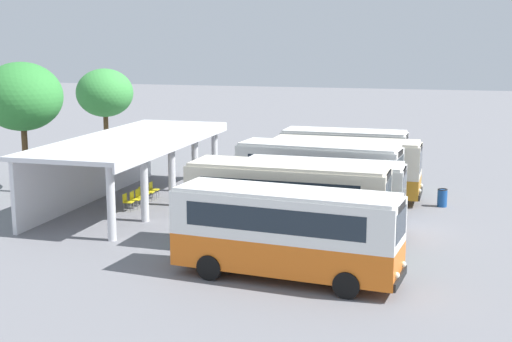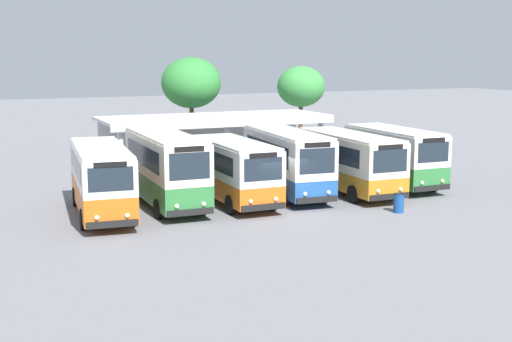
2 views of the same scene
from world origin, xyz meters
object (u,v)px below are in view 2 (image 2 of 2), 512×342
object	(u,v)px
waiting_chair_second_from_end	(201,163)
waiting_chair_far_end_seat	(235,160)
city_bus_nearest_orange	(101,177)
city_bus_middle_cream	(235,169)
waiting_chair_middle_seat	(210,162)
litter_bin_apron	(399,203)
waiting_chair_fourth_seat	(218,161)
city_bus_fifth_blue	(349,160)
city_bus_far_end_green	(394,155)
waiting_chair_end_by_column	(191,163)
waiting_chair_fifth_seat	(227,161)
city_bus_second_in_row	(166,167)
city_bus_fourth_amber	(287,160)

from	to	relation	value
waiting_chair_second_from_end	waiting_chair_far_end_seat	size ratio (longest dim) A/B	1.00
city_bus_nearest_orange	city_bus_middle_cream	bearing A→B (deg)	-0.54
waiting_chair_second_from_end	waiting_chair_middle_seat	distance (m)	0.59
city_bus_nearest_orange	litter_bin_apron	size ratio (longest dim) A/B	9.00
city_bus_nearest_orange	waiting_chair_second_from_end	size ratio (longest dim) A/B	9.42
waiting_chair_second_from_end	waiting_chair_fourth_seat	bearing A→B (deg)	4.47
city_bus_middle_cream	waiting_chair_far_end_seat	bearing A→B (deg)	67.49
waiting_chair_second_from_end	city_bus_fifth_blue	bearing A→B (deg)	-63.43
waiting_chair_middle_seat	waiting_chair_fourth_seat	distance (m)	0.60
city_bus_far_end_green	litter_bin_apron	world-z (taller)	city_bus_far_end_green
waiting_chair_far_end_seat	city_bus_far_end_green	bearing A→B (deg)	-58.15
litter_bin_apron	city_bus_middle_cream	bearing A→B (deg)	141.42
city_bus_middle_cream	city_bus_fifth_blue	bearing A→B (deg)	0.01
city_bus_nearest_orange	city_bus_fifth_blue	distance (m)	12.96
waiting_chair_far_end_seat	litter_bin_apron	size ratio (longest dim) A/B	0.96
waiting_chair_end_by_column	waiting_chair_fifth_seat	distance (m)	2.37
city_bus_fifth_blue	waiting_chair_fourth_seat	distance (m)	10.48
litter_bin_apron	waiting_chair_end_by_column	bearing A→B (deg)	109.26
waiting_chair_fifth_seat	city_bus_second_in_row	bearing A→B (deg)	-126.72
city_bus_fifth_blue	waiting_chair_middle_seat	xyz separation A→B (m)	(-4.24, 9.64, -1.22)
waiting_chair_fifth_seat	waiting_chair_far_end_seat	world-z (taller)	same
city_bus_far_end_green	waiting_chair_end_by_column	xyz separation A→B (m)	(-8.66, 9.21, -1.25)
city_bus_far_end_green	waiting_chair_fourth_seat	xyz separation A→B (m)	(-6.88, 9.21, -1.25)
city_bus_far_end_green	waiting_chair_second_from_end	world-z (taller)	city_bus_far_end_green
waiting_chair_far_end_seat	waiting_chair_fifth_seat	bearing A→B (deg)	179.32
waiting_chair_end_by_column	waiting_chair_fifth_seat	bearing A→B (deg)	-0.88
waiting_chair_fifth_seat	city_bus_nearest_orange	bearing A→B (deg)	-135.75
waiting_chair_fourth_seat	city_bus_fourth_amber	bearing A→B (deg)	-87.43
waiting_chair_middle_seat	waiting_chair_fifth_seat	distance (m)	1.19
waiting_chair_far_end_seat	city_bus_fourth_amber	bearing A→B (deg)	-95.02
city_bus_second_in_row	waiting_chair_end_by_column	size ratio (longest dim) A/B	9.21
city_bus_fourth_amber	waiting_chair_middle_seat	bearing A→B (deg)	96.41
city_bus_nearest_orange	waiting_chair_second_from_end	world-z (taller)	city_bus_nearest_orange
city_bus_middle_cream	litter_bin_apron	xyz separation A→B (m)	(6.18, -4.93, -1.26)
city_bus_second_in_row	waiting_chair_end_by_column	bearing A→B (deg)	64.43
litter_bin_apron	city_bus_far_end_green	bearing A→B (deg)	57.17
city_bus_fifth_blue	waiting_chair_end_by_column	world-z (taller)	city_bus_fifth_blue
city_bus_nearest_orange	waiting_chair_far_end_seat	xyz separation A→B (m)	(10.50, 9.65, -1.23)
city_bus_second_in_row	litter_bin_apron	xyz separation A→B (m)	(9.42, -5.71, -1.47)
city_bus_nearest_orange	waiting_chair_fourth_seat	world-z (taller)	city_bus_nearest_orange
waiting_chair_far_end_seat	city_bus_middle_cream	bearing A→B (deg)	-112.51
city_bus_fifth_blue	city_bus_middle_cream	bearing A→B (deg)	-179.99
waiting_chair_middle_seat	litter_bin_apron	size ratio (longest dim) A/B	0.96
city_bus_fifth_blue	waiting_chair_second_from_end	bearing A→B (deg)	116.57
city_bus_middle_cream	waiting_chair_second_from_end	xyz separation A→B (m)	(1.65, 9.66, -1.19)
waiting_chair_second_from_end	waiting_chair_middle_seat	size ratio (longest dim) A/B	1.00
city_bus_second_in_row	litter_bin_apron	bearing A→B (deg)	-31.20
city_bus_middle_cream	city_bus_fifth_blue	distance (m)	6.48
city_bus_second_in_row	litter_bin_apron	world-z (taller)	city_bus_second_in_row
city_bus_middle_cream	waiting_chair_middle_seat	size ratio (longest dim) A/B	8.24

